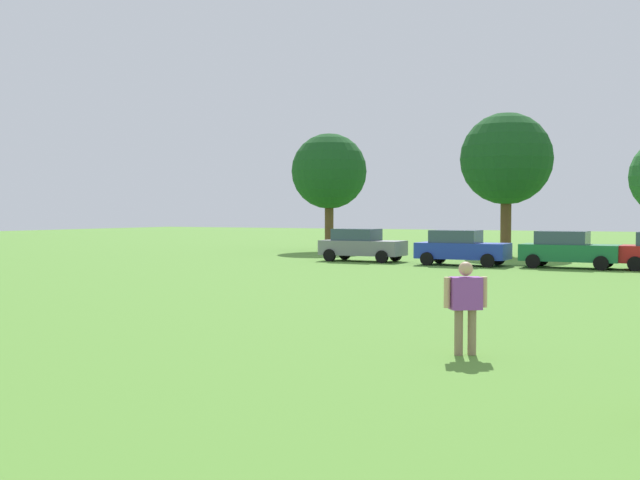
{
  "coord_description": "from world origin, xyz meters",
  "views": [
    {
      "loc": [
        6.2,
        2.14,
        2.55
      ],
      "look_at": [
        1.63,
        10.87,
        2.19
      ],
      "focal_mm": 43.82,
      "sensor_mm": 36.0,
      "label": 1
    }
  ],
  "objects": [
    {
      "name": "ground_plane",
      "position": [
        0.0,
        30.0,
        0.0
      ],
      "size": [
        160.0,
        160.0,
        0.0
      ],
      "primitive_type": "plane",
      "color": "#568C33"
    },
    {
      "name": "tree_far_left",
      "position": [
        -17.09,
        47.86,
        5.2
      ],
      "size": [
        4.94,
        4.94,
        7.7
      ],
      "color": "brown",
      "rests_on": "ground"
    },
    {
      "name": "parked_car_green_2",
      "position": [
        -0.24,
        38.72,
        0.86
      ],
      "size": [
        4.3,
        2.02,
        1.68
      ],
      "color": "#196B38",
      "rests_on": "ground"
    },
    {
      "name": "parked_car_blue_1",
      "position": [
        -5.09,
        38.19,
        0.86
      ],
      "size": [
        4.3,
        2.02,
        1.68
      ],
      "color": "#1E38AD",
      "rests_on": "ground"
    },
    {
      "name": "adult_bystander",
      "position": [
        2.08,
        15.57,
        0.99
      ],
      "size": [
        0.67,
        0.56,
        1.67
      ],
      "rotation": [
        0.0,
        0.0,
        3.75
      ],
      "color": "#8C7259",
      "rests_on": "ground"
    },
    {
      "name": "tree_left",
      "position": [
        -5.31,
        47.45,
        5.62
      ],
      "size": [
        5.34,
        5.34,
        8.33
      ],
      "color": "brown",
      "rests_on": "ground"
    },
    {
      "name": "parked_car_gray_0",
      "position": [
        -10.61,
        38.79,
        0.86
      ],
      "size": [
        4.3,
        2.02,
        1.68
      ],
      "color": "slate",
      "rests_on": "ground"
    }
  ]
}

